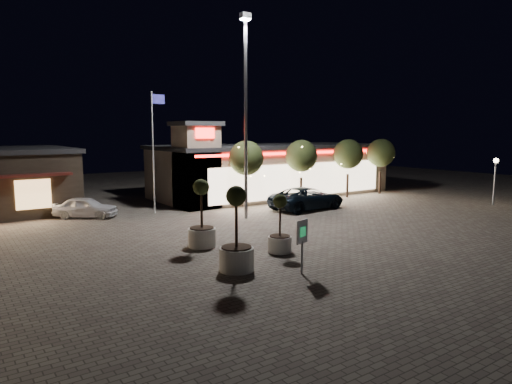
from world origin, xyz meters
TOP-DOWN VIEW (x-y plane):
  - ground at (0.00, 0.00)m, footprint 90.00×90.00m
  - retail_building at (9.51, 15.82)m, footprint 20.40×8.40m
  - floodlight_pole at (2.00, 8.00)m, footprint 0.60×0.40m
  - flagpole at (-1.90, 13.00)m, footprint 0.95×0.10m
  - lamp_post_east at (20.00, 2.00)m, footprint 0.36×0.36m
  - string_tree_a at (4.00, 11.00)m, footprint 2.42×2.42m
  - string_tree_b at (9.00, 11.00)m, footprint 2.42×2.42m
  - string_tree_c at (14.00, 11.00)m, footprint 2.42×2.42m
  - string_tree_d at (18.00, 11.00)m, footprint 2.42×2.42m
  - pickup_truck at (7.38, 8.39)m, footprint 5.80×2.93m
  - white_sedan at (-6.20, 14.00)m, footprint 4.06×3.56m
  - planter_left at (-3.58, 3.31)m, footprint 1.31×1.31m
  - planter_mid at (-4.23, -0.81)m, footprint 1.36×1.36m
  - planter_right at (-1.16, 0.42)m, footprint 1.07×1.07m
  - valet_sign at (-2.40, -2.58)m, footprint 0.68×0.27m

SIDE VIEW (x-z plane):
  - ground at x=0.00m, z-range 0.00..0.00m
  - white_sedan at x=-6.20m, z-range 0.00..1.32m
  - pickup_truck at x=7.38m, z-range 0.00..1.57m
  - planter_right at x=-1.16m, z-range -0.50..2.14m
  - planter_left at x=-3.58m, z-range -0.62..2.60m
  - planter_mid at x=-4.23m, z-range -0.64..2.71m
  - valet_sign at x=-2.40m, z-range 0.42..2.52m
  - retail_building at x=9.51m, z-range -0.84..5.26m
  - lamp_post_east at x=20.00m, z-range 0.72..4.20m
  - string_tree_a at x=4.00m, z-range 1.17..5.95m
  - string_tree_b at x=9.00m, z-range 1.17..5.95m
  - string_tree_c at x=14.00m, z-range 1.17..5.95m
  - string_tree_d at x=18.00m, z-range 1.17..5.95m
  - flagpole at x=-1.90m, z-range 0.74..8.74m
  - floodlight_pole at x=2.00m, z-range 0.83..13.21m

